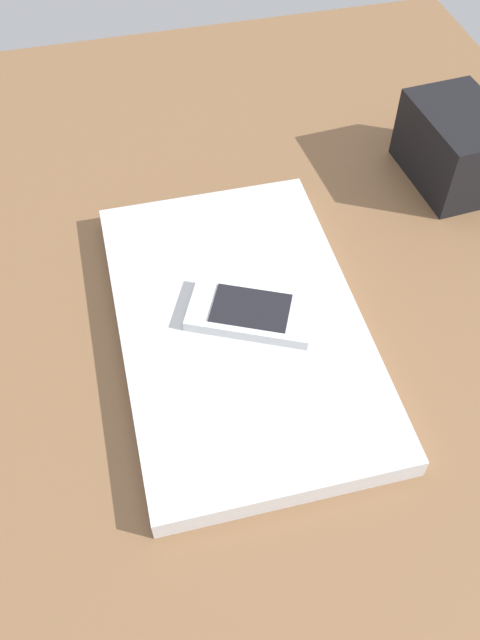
{
  "coord_description": "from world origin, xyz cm",
  "views": [
    {
      "loc": [
        -33.83,
        14.75,
        53.23
      ],
      "look_at": [
        3.27,
        5.5,
        5.0
      ],
      "focal_mm": 37.5,
      "sensor_mm": 36.0,
      "label": 1
    }
  ],
  "objects": [
    {
      "name": "desk_surface",
      "position": [
        0.0,
        0.0,
        1.5
      ],
      "size": [
        120.0,
        80.0,
        3.0
      ],
      "primitive_type": "cube",
      "color": "brown",
      "rests_on": "ground"
    },
    {
      "name": "laptop_closed",
      "position": [
        3.27,
        5.5,
        4.13
      ],
      "size": [
        35.38,
        22.25,
        2.27
      ],
      "primitive_type": "cube",
      "rotation": [
        0.0,
        0.0,
        -0.01
      ],
      "color": "#B7BABC",
      "rests_on": "desk_surface"
    },
    {
      "name": "desk_organizer",
      "position": [
        19.63,
        -23.16,
        7.23
      ],
      "size": [
        13.13,
        9.43,
        8.46
      ],
      "primitive_type": "cube",
      "rotation": [
        0.0,
        0.0,
        0.08
      ],
      "color": "black",
      "rests_on": "desk_surface"
    },
    {
      "name": "cell_phone_on_laptop",
      "position": [
        3.3,
        4.47,
        5.85
      ],
      "size": [
        10.07,
        12.7,
        1.23
      ],
      "color": "silver",
      "rests_on": "laptop_closed"
    }
  ]
}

